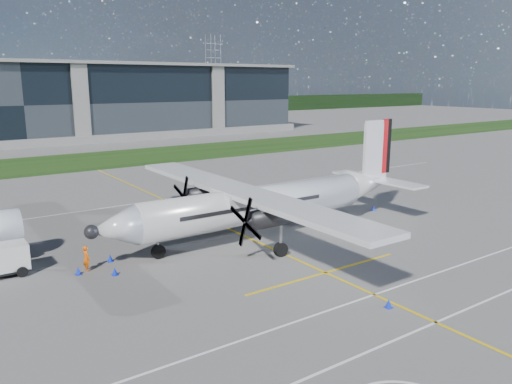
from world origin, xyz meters
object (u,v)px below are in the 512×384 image
(turboprop_aircraft, at_px, (268,182))
(safety_cone_portwing, at_px, (389,303))
(safety_cone_tail, at_px, (374,208))
(pylon_east, at_px, (213,73))
(safety_cone_fwd, at_px, (78,271))
(safety_cone_stbdwing, at_px, (164,201))
(ground_crew_person, at_px, (86,256))
(safety_cone_nose_stbd, at_px, (110,258))
(safety_cone_nose_port, at_px, (115,271))
(baggage_tug, at_px, (1,261))

(turboprop_aircraft, height_order, safety_cone_portwing, turboprop_aircraft)
(safety_cone_portwing, height_order, safety_cone_tail, same)
(pylon_east, bearing_deg, turboprop_aircraft, -118.58)
(safety_cone_fwd, bearing_deg, pylon_east, 57.30)
(pylon_east, relative_size, safety_cone_fwd, 60.00)
(safety_cone_stbdwing, bearing_deg, safety_cone_portwing, -89.98)
(safety_cone_fwd, bearing_deg, turboprop_aircraft, -0.59)
(turboprop_aircraft, xyz_separation_m, safety_cone_fwd, (-14.27, 0.15, -3.96))
(safety_cone_portwing, bearing_deg, safety_cone_fwd, 130.87)
(safety_cone_stbdwing, bearing_deg, ground_crew_person, -129.80)
(safety_cone_tail, distance_m, safety_cone_nose_stbd, 24.45)
(safety_cone_fwd, bearing_deg, safety_cone_portwing, -49.13)
(ground_crew_person, xyz_separation_m, safety_cone_stbdwing, (11.47, 13.76, -0.70))
(pylon_east, xyz_separation_m, safety_cone_portwing, (-82.62, -161.54, -14.75))
(safety_cone_tail, height_order, safety_cone_nose_stbd, same)
(pylon_east, relative_size, safety_cone_portwing, 60.00)
(pylon_east, distance_m, safety_cone_nose_port, 176.13)
(pylon_east, bearing_deg, safety_cone_nose_stbd, -122.24)
(safety_cone_tail, distance_m, safety_cone_nose_port, 25.07)
(pylon_east, height_order, safety_cone_nose_port, pylon_east)
(turboprop_aircraft, distance_m, safety_cone_stbdwing, 14.95)
(safety_cone_stbdwing, distance_m, safety_cone_nose_port, 18.57)
(pylon_east, distance_m, safety_cone_portwing, 182.04)
(pylon_east, relative_size, baggage_tug, 9.32)
(safety_cone_portwing, bearing_deg, pylon_east, 62.91)
(pylon_east, height_order, safety_cone_fwd, pylon_east)
(safety_cone_portwing, xyz_separation_m, safety_cone_nose_stbd, (-9.72, 15.13, 0.00))
(ground_crew_person, distance_m, safety_cone_stbdwing, 17.93)
(ground_crew_person, height_order, safety_cone_stbdwing, ground_crew_person)
(safety_cone_stbdwing, bearing_deg, safety_cone_nose_stbd, -126.83)
(ground_crew_person, relative_size, safety_cone_stbdwing, 3.79)
(pylon_east, distance_m, safety_cone_nose_stbd, 173.73)
(pylon_east, bearing_deg, ground_crew_person, -122.59)
(ground_crew_person, bearing_deg, safety_cone_portwing, -153.72)
(safety_cone_stbdwing, xyz_separation_m, safety_cone_fwd, (-12.10, -14.11, 0.00))
(safety_cone_portwing, height_order, safety_cone_stbdwing, same)
(pylon_east, bearing_deg, safety_cone_tail, -114.78)
(baggage_tug, height_order, safety_cone_portwing, baggage_tug)
(safety_cone_tail, relative_size, safety_cone_nose_stbd, 1.00)
(pylon_east, distance_m, ground_crew_person, 175.28)
(safety_cone_tail, bearing_deg, safety_cone_nose_port, -175.82)
(ground_crew_person, xyz_separation_m, safety_cone_nose_port, (1.19, -1.71, -0.70))
(turboprop_aircraft, bearing_deg, safety_cone_nose_port, -174.41)
(baggage_tug, height_order, safety_cone_nose_port, baggage_tug)
(ground_crew_person, relative_size, safety_cone_portwing, 3.79)
(safety_cone_stbdwing, distance_m, safety_cone_nose_stbd, 16.21)
(turboprop_aircraft, distance_m, safety_cone_fwd, 14.81)
(baggage_tug, distance_m, ground_crew_person, 4.96)
(turboprop_aircraft, relative_size, safety_cone_nose_stbd, 56.19)
(pylon_east, height_order, safety_cone_nose_stbd, pylon_east)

